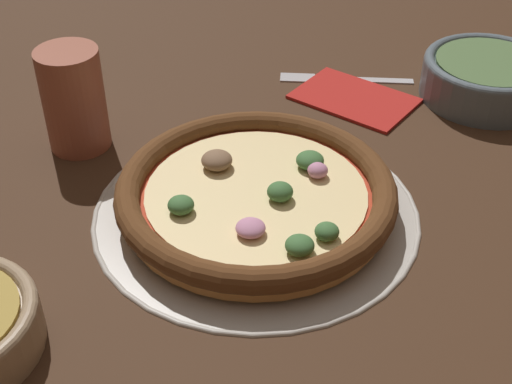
% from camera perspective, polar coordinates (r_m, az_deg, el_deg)
% --- Properties ---
extents(ground_plane, '(3.00, 3.00, 0.00)m').
position_cam_1_polar(ground_plane, '(0.70, 0.00, -1.70)').
color(ground_plane, '#3D2616').
extents(pizza_tray, '(0.32, 0.32, 0.01)m').
position_cam_1_polar(pizza_tray, '(0.70, 0.00, -1.53)').
color(pizza_tray, '#B7B2A8').
rests_on(pizza_tray, ground_plane).
extents(pizza, '(0.27, 0.27, 0.04)m').
position_cam_1_polar(pizza, '(0.69, 0.02, -0.19)').
color(pizza, '#BC7F42').
rests_on(pizza, pizza_tray).
extents(bowl_far, '(0.16, 0.16, 0.05)m').
position_cam_1_polar(bowl_far, '(0.93, 18.03, 8.81)').
color(bowl_far, slate).
rests_on(bowl_far, ground_plane).
extents(drinking_cup, '(0.07, 0.07, 0.11)m').
position_cam_1_polar(drinking_cup, '(0.80, -14.37, 7.18)').
color(drinking_cup, brown).
rests_on(drinking_cup, ground_plane).
extents(napkin, '(0.17, 0.14, 0.01)m').
position_cam_1_polar(napkin, '(0.89, 7.87, 7.52)').
color(napkin, '#B2231E').
rests_on(napkin, ground_plane).
extents(fork, '(0.17, 0.04, 0.00)m').
position_cam_1_polar(fork, '(0.94, 6.56, 9.01)').
color(fork, '#B7B7BC').
rests_on(fork, ground_plane).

